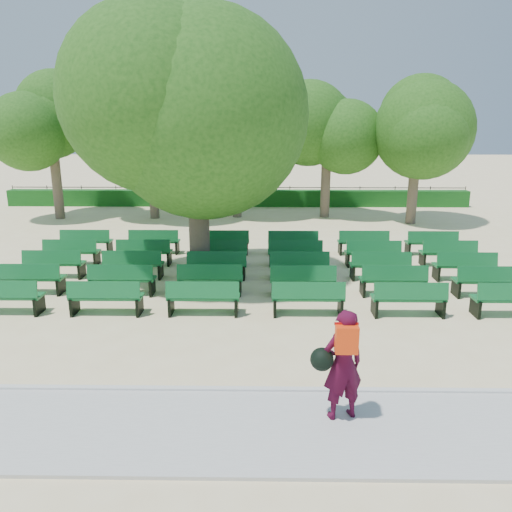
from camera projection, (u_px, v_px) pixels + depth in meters
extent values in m
plane|color=beige|center=(213.00, 283.00, 14.89)|extent=(120.00, 120.00, 0.00)
cube|color=beige|center=(166.00, 429.00, 7.74)|extent=(30.00, 2.20, 0.06)
cube|color=silver|center=(178.00, 390.00, 8.85)|extent=(30.00, 0.12, 0.10)
cube|color=#16561A|center=(237.00, 198.00, 28.29)|extent=(26.00, 0.70, 0.90)
cube|color=#11632C|center=(257.00, 264.00, 15.20)|extent=(1.80, 0.53, 0.06)
cube|color=#11632C|center=(257.00, 258.00, 14.93)|extent=(1.79, 0.17, 0.42)
cylinder|color=brown|center=(199.00, 219.00, 15.03)|extent=(0.62, 0.62, 3.64)
ellipsoid|color=#2A5D19|center=(195.00, 101.00, 14.15)|extent=(5.69, 5.69, 5.12)
imported|color=#400921|center=(343.00, 365.00, 7.80)|extent=(0.77, 0.62, 1.83)
cube|color=#FF3C0D|center=(347.00, 340.00, 7.46)|extent=(0.34, 0.17, 0.43)
sphere|color=black|center=(322.00, 359.00, 7.71)|extent=(0.37, 0.37, 0.37)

